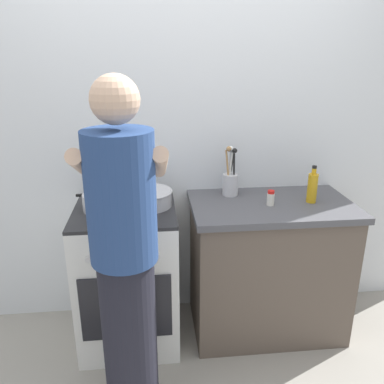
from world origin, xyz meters
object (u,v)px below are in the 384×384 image
at_px(stove_range, 129,275).
at_px(pot, 100,202).
at_px(spice_bottle, 271,198).
at_px(person, 126,266).
at_px(mixing_bowl, 148,197).
at_px(utensil_crock, 230,179).
at_px(oil_bottle, 312,187).

xyz_separation_m(stove_range, pot, (-0.14, -0.00, 0.50)).
relative_size(spice_bottle, person, 0.06).
bearing_deg(mixing_bowl, spice_bottle, -5.43).
distance_m(stove_range, pot, 0.52).
distance_m(utensil_crock, oil_bottle, 0.51).
bearing_deg(mixing_bowl, stove_range, -165.80).
relative_size(pot, spice_bottle, 2.78).
height_order(spice_bottle, oil_bottle, oil_bottle).
relative_size(pot, utensil_crock, 0.80).
height_order(stove_range, mixing_bowl, mixing_bowl).
bearing_deg(pot, stove_range, 1.75).
distance_m(utensil_crock, spice_bottle, 0.30).
distance_m(spice_bottle, oil_bottle, 0.27).
height_order(stove_range, oil_bottle, oil_bottle).
relative_size(utensil_crock, person, 0.19).
bearing_deg(spice_bottle, stove_range, 177.74).
relative_size(mixing_bowl, utensil_crock, 0.92).
distance_m(mixing_bowl, spice_bottle, 0.74).
height_order(utensil_crock, oil_bottle, utensil_crock).
bearing_deg(mixing_bowl, pot, -171.93).
xyz_separation_m(pot, mixing_bowl, (0.28, 0.04, 0.00)).
bearing_deg(oil_bottle, mixing_bowl, 177.53).
distance_m(utensil_crock, person, 1.01).
xyz_separation_m(spice_bottle, oil_bottle, (0.27, 0.03, 0.05)).
bearing_deg(utensil_crock, spice_bottle, -45.28).
xyz_separation_m(utensil_crock, spice_bottle, (0.21, -0.21, -0.06)).
relative_size(mixing_bowl, oil_bottle, 1.29).
bearing_deg(spice_bottle, oil_bottle, 5.74).
distance_m(mixing_bowl, utensil_crock, 0.55).
height_order(stove_range, pot, pot).
bearing_deg(spice_bottle, pot, 178.29).
bearing_deg(person, utensil_crock, 50.83).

